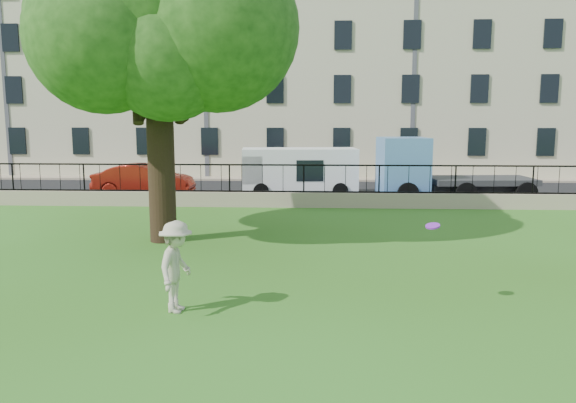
# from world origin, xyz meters

# --- Properties ---
(ground) EXTENTS (120.00, 120.00, 0.00)m
(ground) POSITION_xyz_m (0.00, 0.00, 0.00)
(ground) COLOR #316016
(ground) RESTS_ON ground
(retaining_wall) EXTENTS (50.00, 0.40, 0.60)m
(retaining_wall) POSITION_xyz_m (0.00, 12.00, 0.30)
(retaining_wall) COLOR tan
(retaining_wall) RESTS_ON ground
(iron_railing) EXTENTS (50.00, 0.05, 1.13)m
(iron_railing) POSITION_xyz_m (0.00, 12.00, 1.15)
(iron_railing) COLOR black
(iron_railing) RESTS_ON retaining_wall
(street) EXTENTS (60.00, 9.00, 0.01)m
(street) POSITION_xyz_m (0.00, 16.70, 0.01)
(street) COLOR black
(street) RESTS_ON ground
(sidewalk) EXTENTS (60.00, 1.40, 0.12)m
(sidewalk) POSITION_xyz_m (0.00, 21.90, 0.06)
(sidewalk) COLOR tan
(sidewalk) RESTS_ON ground
(building_row) EXTENTS (56.40, 10.40, 13.80)m
(building_row) POSITION_xyz_m (0.00, 27.57, 6.92)
(building_row) COLOR beige
(building_row) RESTS_ON ground
(tree) EXTENTS (7.97, 6.17, 9.80)m
(tree) POSITION_xyz_m (-4.07, 5.59, 6.48)
(tree) COLOR black
(tree) RESTS_ON ground
(man) EXTENTS (0.77, 1.17, 1.71)m
(man) POSITION_xyz_m (-2.04, -0.44, 0.85)
(man) COLOR #B9B496
(man) RESTS_ON ground
(frisbee) EXTENTS (0.29, 0.30, 0.12)m
(frisbee) POSITION_xyz_m (2.69, 0.03, 1.58)
(frisbee) COLOR purple
(red_sedan) EXTENTS (4.50, 1.62, 1.48)m
(red_sedan) POSITION_xyz_m (-7.38, 14.74, 0.74)
(red_sedan) COLOR maroon
(red_sedan) RESTS_ON street
(white_van) EXTENTS (5.37, 2.51, 2.18)m
(white_van) POSITION_xyz_m (-0.29, 15.40, 1.09)
(white_van) COLOR white
(white_van) RESTS_ON street
(blue_truck) EXTENTS (6.65, 2.77, 2.73)m
(blue_truck) POSITION_xyz_m (6.50, 14.40, 1.36)
(blue_truck) COLOR #578ACC
(blue_truck) RESTS_ON street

